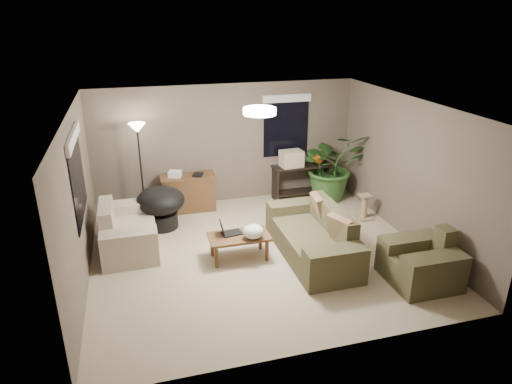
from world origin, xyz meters
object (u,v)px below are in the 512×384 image
object	(u,v)px
main_sofa	(314,239)
cat_scratching_post	(364,208)
armchair	(421,264)
papasan_chair	(161,205)
desk	(189,193)
floor_lamp	(138,140)
coffee_table	(239,239)
loveseat	(127,232)
houseplant	(331,173)
console_table	(302,179)

from	to	relation	value
main_sofa	cat_scratching_post	world-z (taller)	main_sofa
armchair	papasan_chair	xyz separation A→B (m)	(-3.63, 2.94, 0.17)
desk	floor_lamp	xyz separation A→B (m)	(-0.90, -0.12, 1.22)
desk	papasan_chair	bearing A→B (deg)	-131.68
armchair	coffee_table	bearing A→B (deg)	150.57
floor_lamp	loveseat	bearing A→B (deg)	-105.72
houseplant	papasan_chair	bearing A→B (deg)	-172.46
desk	houseplant	xyz separation A→B (m)	(3.07, -0.20, 0.21)
papasan_chair	houseplant	xyz separation A→B (m)	(3.68, 0.49, 0.12)
papasan_chair	cat_scratching_post	bearing A→B (deg)	-9.67
loveseat	papasan_chair	size ratio (longest dim) A/B	1.49
main_sofa	floor_lamp	distance (m)	3.77
desk	houseplant	bearing A→B (deg)	-3.68
console_table	houseplant	xyz separation A→B (m)	(0.60, -0.20, 0.15)
loveseat	houseplant	world-z (taller)	houseplant
floor_lamp	cat_scratching_post	size ratio (longest dim) A/B	3.82
floor_lamp	desk	bearing A→B (deg)	7.33
armchair	cat_scratching_post	xyz separation A→B (m)	(0.26, 2.27, -0.08)
loveseat	coffee_table	distance (m)	1.98
houseplant	console_table	bearing A→B (deg)	161.19
armchair	floor_lamp	size ratio (longest dim) A/B	0.52
loveseat	console_table	world-z (taller)	loveseat
loveseat	floor_lamp	world-z (taller)	floor_lamp
coffee_table	houseplant	xyz separation A→B (m)	(2.54, 2.02, 0.23)
loveseat	coffee_table	size ratio (longest dim) A/B	1.60
armchair	console_table	size ratio (longest dim) A/B	0.77
desk	armchair	bearing A→B (deg)	-50.15
main_sofa	loveseat	distance (m)	3.21
console_table	houseplant	bearing A→B (deg)	-18.81
main_sofa	floor_lamp	world-z (taller)	floor_lamp
desk	console_table	bearing A→B (deg)	0.15
console_table	floor_lamp	distance (m)	3.56
coffee_table	main_sofa	bearing A→B (deg)	-10.07
armchair	coffee_table	world-z (taller)	armchair
desk	cat_scratching_post	bearing A→B (deg)	-22.31
console_table	loveseat	bearing A→B (deg)	-159.89
loveseat	cat_scratching_post	xyz separation A→B (m)	(4.53, 0.01, -0.08)
papasan_chair	cat_scratching_post	distance (m)	3.96
main_sofa	papasan_chair	bearing A→B (deg)	143.63
console_table	cat_scratching_post	size ratio (longest dim) A/B	2.60
houseplant	floor_lamp	bearing A→B (deg)	178.81
main_sofa	desk	xyz separation A→B (m)	(-1.77, 2.44, 0.08)
desk	papasan_chair	xyz separation A→B (m)	(-0.61, -0.68, 0.09)
houseplant	coffee_table	bearing A→B (deg)	-141.47
loveseat	papasan_chair	xyz separation A→B (m)	(0.64, 0.67, 0.17)
coffee_table	houseplant	bearing A→B (deg)	38.53
loveseat	floor_lamp	size ratio (longest dim) A/B	0.84
floor_lamp	console_table	bearing A→B (deg)	2.07
coffee_table	papasan_chair	xyz separation A→B (m)	(-1.14, 1.53, 0.11)
coffee_table	floor_lamp	world-z (taller)	floor_lamp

